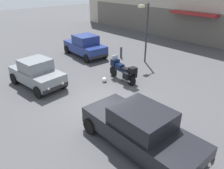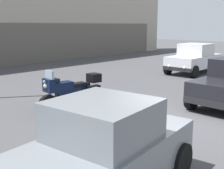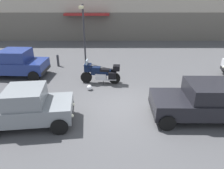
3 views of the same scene
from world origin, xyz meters
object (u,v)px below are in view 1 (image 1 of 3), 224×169
(motorcycle, at_px, (123,71))
(streetlamp_curbside, at_px, (145,27))
(bollard_curbside, at_px, (121,52))
(helmet, at_px, (104,80))
(car_compact_side, at_px, (37,73))
(car_wagon_end, at_px, (85,46))
(car_sedan_far, at_px, (141,129))

(motorcycle, height_order, streetlamp_curbside, streetlamp_curbside)
(motorcycle, xyz_separation_m, bollard_curbside, (-3.13, 2.91, -0.17))
(helmet, bearing_deg, streetlamp_curbside, 99.49)
(motorcycle, relative_size, streetlamp_curbside, 0.56)
(helmet, relative_size, car_compact_side, 0.08)
(helmet, bearing_deg, motorcycle, 57.30)
(streetlamp_curbside, bearing_deg, car_compact_side, -100.26)
(motorcycle, height_order, helmet, motorcycle)
(motorcycle, bearing_deg, streetlamp_curbside, -63.59)
(streetlamp_curbside, xyz_separation_m, bollard_curbside, (-1.84, -0.46, -2.06))
(helmet, distance_m, bollard_curbside, 4.60)
(car_compact_side, relative_size, bollard_curbside, 4.27)
(motorcycle, distance_m, helmet, 1.18)
(motorcycle, xyz_separation_m, helmet, (-0.58, -0.91, -0.48))
(motorcycle, distance_m, bollard_curbside, 4.28)
(helmet, relative_size, streetlamp_curbside, 0.07)
(motorcycle, relative_size, car_wagon_end, 0.57)
(car_sedan_far, relative_size, car_compact_side, 1.28)
(car_compact_side, distance_m, bollard_curbside, 6.94)
(motorcycle, height_order, bollard_curbside, motorcycle)
(car_sedan_far, xyz_separation_m, streetlamp_curbside, (-5.81, 6.92, 1.73))
(helmet, bearing_deg, car_compact_side, -123.44)
(car_compact_side, bearing_deg, streetlamp_curbside, 73.15)
(motorcycle, distance_m, streetlamp_curbside, 4.07)
(helmet, height_order, bollard_curbside, bollard_curbside)
(bollard_curbside, bearing_deg, motorcycle, -42.86)
(motorcycle, relative_size, helmet, 8.08)
(car_compact_side, height_order, streetlamp_curbside, streetlamp_curbside)
(car_sedan_far, xyz_separation_m, bollard_curbside, (-7.64, 6.46, -0.34))
(car_sedan_far, distance_m, car_wagon_end, 10.83)
(car_sedan_far, bearing_deg, car_compact_side, -175.65)
(car_sedan_far, bearing_deg, helmet, 153.23)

